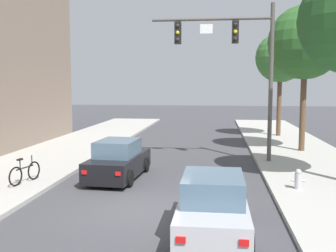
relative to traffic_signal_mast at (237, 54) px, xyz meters
name	(u,v)px	position (x,y,z in m)	size (l,w,h in m)	color
ground_plane	(148,211)	(-2.99, -7.75, -5.31)	(120.00, 120.00, 0.00)	#424247
traffic_signal_mast	(237,54)	(0.00, 0.00, 0.00)	(5.82, 0.38, 7.50)	#514C47
car_lead_black	(119,161)	(-4.92, -3.76, -4.58)	(2.03, 4.33, 1.60)	black
car_following_silver	(213,208)	(-1.01, -9.46, -4.58)	(1.85, 4.25, 1.60)	#B7B7BC
bicycle_leaning	(25,173)	(-8.09, -5.53, -4.77)	(0.40, 1.75, 0.98)	black
fire_hydrant	(298,179)	(1.96, -5.15, -4.80)	(0.48, 0.24, 0.72)	#B2B2B7
street_tree_second	(305,43)	(3.81, 3.25, 0.81)	(4.05, 4.05, 8.01)	brown
street_tree_third	(280,58)	(3.52, 9.75, 0.41)	(3.53, 3.53, 7.36)	brown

